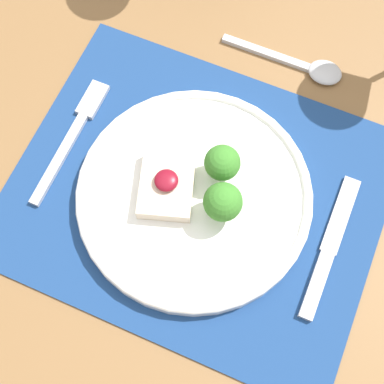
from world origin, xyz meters
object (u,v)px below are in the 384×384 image
at_px(dinner_plate, 193,193).
at_px(knife, 327,255).
at_px(spoon, 308,67).
at_px(fork, 74,132).

bearing_deg(dinner_plate, knife, -1.90).
bearing_deg(spoon, dinner_plate, -108.03).
xyz_separation_m(knife, spoon, (-0.10, 0.23, -0.00)).
distance_m(dinner_plate, spoon, 0.24).
distance_m(fork, spoon, 0.31).
bearing_deg(fork, spoon, 43.11).
height_order(dinner_plate, fork, dinner_plate).
xyz_separation_m(dinner_plate, fork, (-0.17, 0.02, -0.01)).
bearing_deg(knife, fork, 173.14).
bearing_deg(fork, dinner_plate, -4.90).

